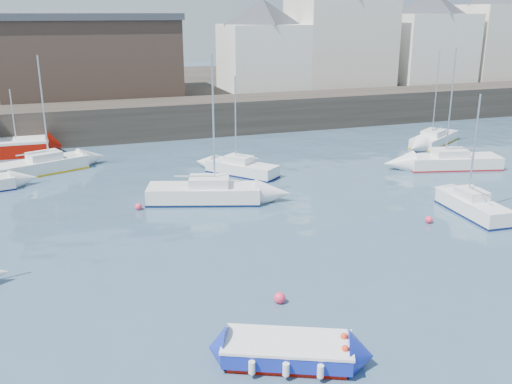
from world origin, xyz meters
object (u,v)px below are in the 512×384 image
object	(u,v)px
blue_dinghy	(287,350)
sailboat_d	(453,161)
sailboat_g	(434,139)
sailboat_f	(242,168)
sailboat_b	(205,193)
sailboat_c	(473,206)
buoy_far	(139,210)
buoy_mid	(429,223)
sailboat_h	(41,165)
buoy_near	(280,303)

from	to	relation	value
blue_dinghy	sailboat_d	xyz separation A→B (m)	(19.83, 17.77, 0.07)
sailboat_g	sailboat_f	bearing A→B (deg)	-168.43
blue_dinghy	sailboat_g	xyz separation A→B (m)	(23.34, 24.80, 0.00)
sailboat_b	sailboat_c	world-z (taller)	sailboat_b
sailboat_b	sailboat_c	bearing A→B (deg)	-27.48
sailboat_c	sailboat_g	distance (m)	17.64
sailboat_g	buoy_far	size ratio (longest dim) A/B	19.51
sailboat_c	sailboat_d	bearing A→B (deg)	58.46
sailboat_d	buoy_mid	bearing A→B (deg)	-133.09
sailboat_h	buoy_near	bearing A→B (deg)	-68.80
sailboat_d	sailboat_h	xyz separation A→B (m)	(-27.33, 8.28, 0.01)
sailboat_b	sailboat_g	world-z (taller)	sailboat_b
sailboat_g	buoy_near	world-z (taller)	sailboat_g
sailboat_c	buoy_near	distance (m)	14.70
sailboat_h	sailboat_d	bearing A→B (deg)	-16.85
sailboat_d	sailboat_f	world-z (taller)	sailboat_d
sailboat_f	sailboat_g	bearing A→B (deg)	11.57
sailboat_d	sailboat_h	distance (m)	28.55
buoy_mid	buoy_far	size ratio (longest dim) A/B	1.02
sailboat_d	buoy_near	bearing A→B (deg)	-142.88
sailboat_f	buoy_far	distance (m)	9.11
sailboat_c	buoy_mid	world-z (taller)	sailboat_c
blue_dinghy	sailboat_d	world-z (taller)	sailboat_d
sailboat_g	sailboat_c	bearing A→B (deg)	-119.32
sailboat_d	sailboat_g	bearing A→B (deg)	63.45
sailboat_b	buoy_near	distance (m)	12.65
sailboat_h	buoy_near	xyz separation A→B (m)	(8.68, -22.39, -0.51)
sailboat_c	sailboat_f	xyz separation A→B (m)	(-9.41, 11.69, -0.03)
sailboat_g	sailboat_h	distance (m)	30.86
sailboat_b	buoy_near	bearing A→B (deg)	-91.35
sailboat_c	buoy_far	world-z (taller)	sailboat_c
sailboat_c	buoy_mid	xyz separation A→B (m)	(-3.02, -0.35, -0.50)
sailboat_b	sailboat_h	size ratio (longest dim) A/B	1.07
buoy_near	sailboat_h	bearing A→B (deg)	111.20
blue_dinghy	sailboat_g	distance (m)	34.05
sailboat_c	sailboat_h	distance (m)	27.74
sailboat_h	sailboat_g	bearing A→B (deg)	-2.32
sailboat_g	sailboat_h	size ratio (longest dim) A/B	0.98
sailboat_g	sailboat_h	world-z (taller)	sailboat_h
blue_dinghy	buoy_near	bearing A→B (deg)	72.05
sailboat_d	sailboat_g	world-z (taller)	sailboat_d
sailboat_g	buoy_far	bearing A→B (deg)	-161.41
blue_dinghy	buoy_near	xyz separation A→B (m)	(1.19, 3.66, -0.43)
sailboat_f	buoy_near	size ratio (longest dim) A/B	14.59
blue_dinghy	sailboat_f	distance (m)	21.75
blue_dinghy	buoy_mid	size ratio (longest dim) A/B	11.08
sailboat_c	sailboat_f	size ratio (longest dim) A/B	0.99
sailboat_f	sailboat_b	bearing A→B (deg)	-128.35
sailboat_d	buoy_near	xyz separation A→B (m)	(-18.64, -14.11, -0.50)
sailboat_h	buoy_far	bearing A→B (deg)	-62.48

